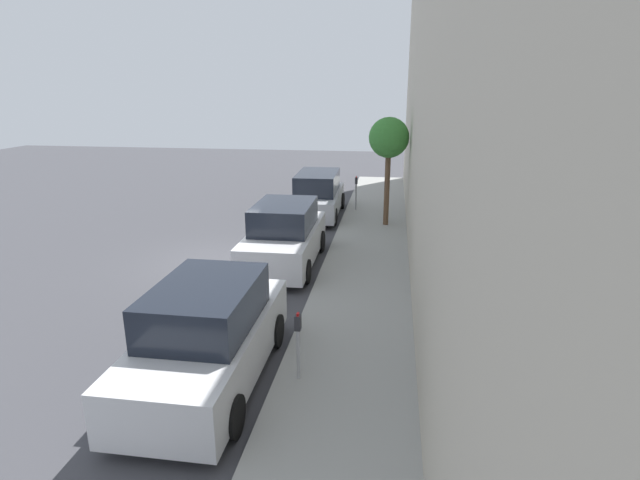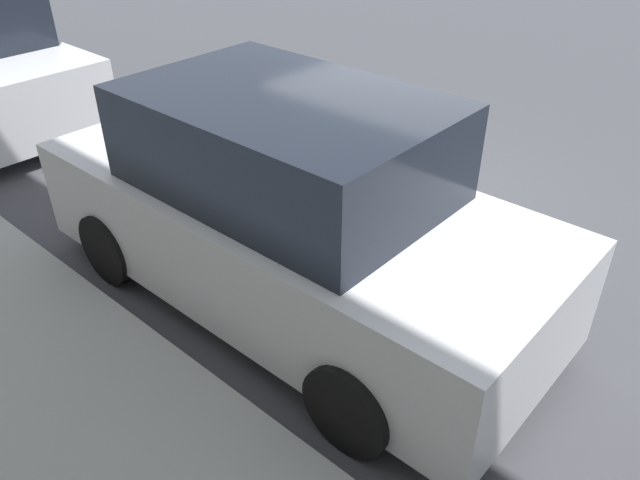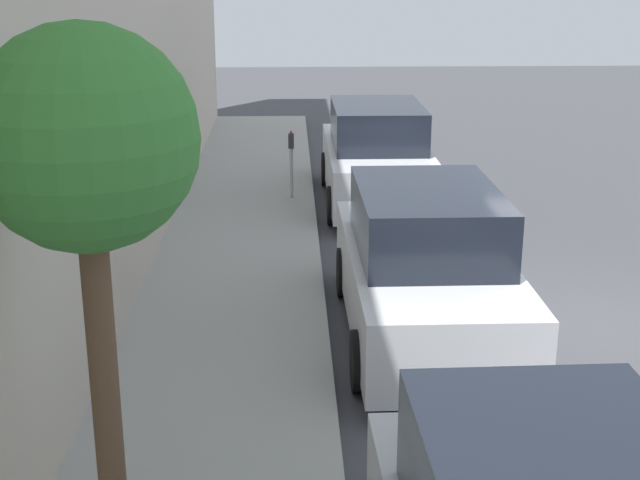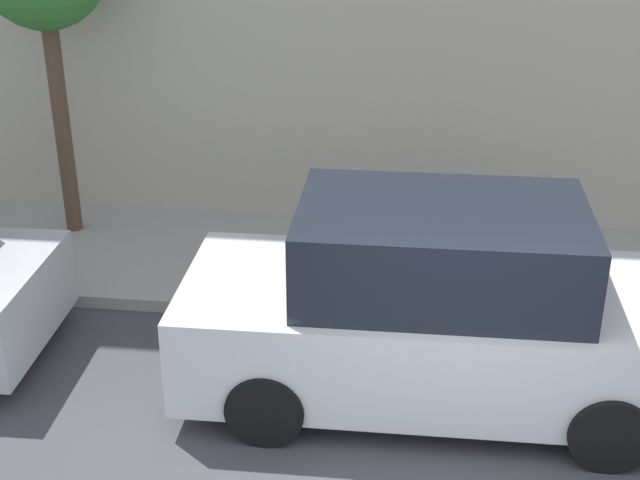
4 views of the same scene
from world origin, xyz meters
name	(u,v)px [view 1 (image 1 of 4)]	position (x,y,z in m)	size (l,w,h in m)	color
ground_plane	(215,262)	(0.00, 0.00, 0.00)	(60.00, 60.00, 0.00)	#424247
sidewalk	(365,268)	(4.83, 0.00, 0.07)	(2.65, 32.00, 0.15)	#9E9E99
building_facade	(457,85)	(7.15, 0.00, 5.44)	(2.00, 32.00, 10.88)	beige
parked_suv_nearest	(208,336)	(2.25, -6.47, 0.93)	(2.08, 4.80, 1.98)	silver
parked_suv_second	(285,236)	(2.26, 0.17, 0.93)	(2.08, 4.82, 1.98)	silver
parked_minivan_third	(318,195)	(2.33, 6.58, 0.92)	(2.02, 4.95, 1.90)	#B7BABF
parking_meter_near	(298,339)	(3.95, -6.38, 0.97)	(0.11, 0.15, 1.33)	#ADADB2
parking_meter_far	(356,189)	(3.95, 7.30, 1.07)	(0.11, 0.15, 1.50)	#ADADB2
street_tree	(389,139)	(5.33, 4.96, 3.50)	(1.54, 1.54, 4.19)	brown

